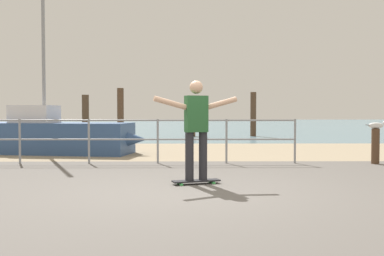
{
  "coord_description": "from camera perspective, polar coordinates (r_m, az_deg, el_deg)",
  "views": [
    {
      "loc": [
        -0.03,
        -6.78,
        1.22
      ],
      "look_at": [
        0.06,
        2.0,
        0.9
      ],
      "focal_mm": 42.02,
      "sensor_mm": 36.0,
      "label": 1
    }
  ],
  "objects": [
    {
      "name": "ground_plane",
      "position": [
        5.91,
        -0.26,
        -9.85
      ],
      "size": [
        24.0,
        10.0,
        0.04
      ],
      "primitive_type": "cube",
      "color": "#605B56",
      "rests_on": "ground"
    },
    {
      "name": "beach_strip",
      "position": [
        13.83,
        -0.44,
        -2.96
      ],
      "size": [
        24.0,
        6.0,
        0.04
      ],
      "primitive_type": "cube",
      "color": "tan",
      "rests_on": "ground"
    },
    {
      "name": "sea_surface",
      "position": [
        41.8,
        -0.52,
        0.44
      ],
      "size": [
        72.0,
        50.0,
        0.04
      ],
      "primitive_type": "cube",
      "color": "slate",
      "rests_on": "ground"
    },
    {
      "name": "railing_fence",
      "position": [
        10.64,
        -12.96,
        -0.78
      ],
      "size": [
        9.61,
        0.05,
        1.05
      ],
      "color": "gray",
      "rests_on": "ground"
    },
    {
      "name": "sailboat",
      "position": [
        13.37,
        -16.47,
        -0.97
      ],
      "size": [
        5.06,
        2.13,
        5.63
      ],
      "color": "#335184",
      "rests_on": "ground"
    },
    {
      "name": "skateboard",
      "position": [
        7.5,
        0.53,
        -6.75
      ],
      "size": [
        0.82,
        0.43,
        0.08
      ],
      "color": "black",
      "rests_on": "ground"
    },
    {
      "name": "skateboarder",
      "position": [
        7.41,
        0.54,
        0.52
      ],
      "size": [
        1.41,
        0.52,
        1.65
      ],
      "color": "#26262B",
      "rests_on": "skateboard"
    },
    {
      "name": "bollard_short",
      "position": [
        11.15,
        22.25,
        -2.2
      ],
      "size": [
        0.18,
        0.18,
        0.83
      ],
      "primitive_type": "cylinder",
      "color": "#513826",
      "rests_on": "ground"
    },
    {
      "name": "seagull",
      "position": [
        11.13,
        22.38,
        0.33
      ],
      "size": [
        0.47,
        0.25,
        0.18
      ],
      "color": "white",
      "rests_on": "bollard_short"
    },
    {
      "name": "groyne_post_0",
      "position": [
        26.46,
        -13.37,
        1.76
      ],
      "size": [
        0.39,
        0.39,
        2.18
      ],
      "primitive_type": "cylinder",
      "color": "#513826",
      "rests_on": "ground"
    },
    {
      "name": "groyne_post_1",
      "position": [
        19.23,
        -9.07,
        1.73
      ],
      "size": [
        0.28,
        0.28,
        2.21
      ],
      "primitive_type": "cylinder",
      "color": "#513826",
      "rests_on": "ground"
    },
    {
      "name": "groyne_post_2",
      "position": [
        21.83,
        -0.09,
        1.17
      ],
      "size": [
        0.4,
        0.4,
        1.73
      ],
      "primitive_type": "cylinder",
      "color": "#513826",
      "rests_on": "ground"
    },
    {
      "name": "groyne_post_3",
      "position": [
        22.06,
        7.78,
        1.73
      ],
      "size": [
        0.28,
        0.28,
        2.16
      ],
      "primitive_type": "cylinder",
      "color": "#513826",
      "rests_on": "ground"
    }
  ]
}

